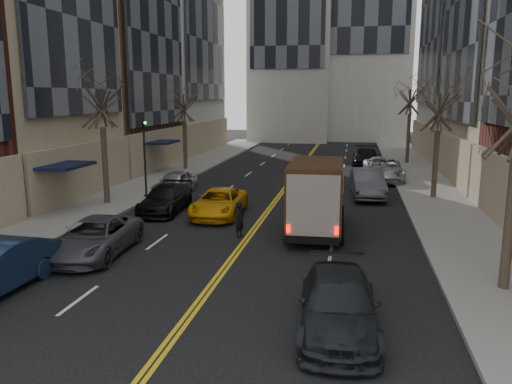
% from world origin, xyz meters
% --- Properties ---
extents(sidewalk_left, '(4.00, 66.00, 0.15)m').
position_xyz_m(sidewalk_left, '(-9.00, 27.00, 0.07)').
color(sidewalk_left, slate).
rests_on(sidewalk_left, ground).
extents(sidewalk_right, '(4.00, 66.00, 0.15)m').
position_xyz_m(sidewalk_right, '(9.00, 27.00, 0.07)').
color(sidewalk_right, slate).
rests_on(sidewalk_right, ground).
extents(tree_lf_mid, '(3.20, 3.20, 8.91)m').
position_xyz_m(tree_lf_mid, '(-8.80, 20.00, 6.60)').
color(tree_lf_mid, '#382D23').
rests_on(tree_lf_mid, sidewalk_left).
extents(tree_lf_far, '(3.20, 3.20, 8.12)m').
position_xyz_m(tree_lf_far, '(-8.80, 33.00, 6.02)').
color(tree_lf_far, '#382D23').
rests_on(tree_lf_far, sidewalk_left).
extents(tree_rt_mid, '(3.20, 3.20, 8.32)m').
position_xyz_m(tree_rt_mid, '(8.80, 25.00, 6.17)').
color(tree_rt_mid, '#382D23').
rests_on(tree_rt_mid, sidewalk_right).
extents(tree_rt_far, '(3.20, 3.20, 9.11)m').
position_xyz_m(tree_rt_far, '(8.80, 40.00, 6.74)').
color(tree_rt_far, '#382D23').
rests_on(tree_rt_far, sidewalk_right).
extents(traffic_signal, '(0.29, 0.26, 4.70)m').
position_xyz_m(traffic_signal, '(-7.39, 22.00, 2.82)').
color(traffic_signal, black).
rests_on(traffic_signal, sidewalk_left).
extents(ups_truck, '(2.49, 5.83, 3.16)m').
position_xyz_m(ups_truck, '(2.73, 16.53, 1.59)').
color(ups_truck, black).
rests_on(ups_truck, ground).
extents(observer_sedan, '(2.21, 4.88, 1.39)m').
position_xyz_m(observer_sedan, '(3.97, 7.55, 0.69)').
color(observer_sedan, black).
rests_on(observer_sedan, ground).
extents(taxi, '(2.33, 4.81, 1.32)m').
position_xyz_m(taxi, '(-2.19, 18.77, 0.66)').
color(taxi, orange).
rests_on(taxi, ground).
extents(pedestrian, '(0.49, 0.63, 1.50)m').
position_xyz_m(pedestrian, '(-0.33, 15.28, 0.75)').
color(pedestrian, black).
rests_on(pedestrian, ground).
extents(parked_lf_c, '(2.56, 5.04, 1.36)m').
position_xyz_m(parked_lf_c, '(-5.10, 11.94, 0.68)').
color(parked_lf_c, '#47494F').
rests_on(parked_lf_c, ground).
extents(parked_lf_d, '(2.08, 4.70, 1.34)m').
position_xyz_m(parked_lf_d, '(-5.10, 19.09, 0.67)').
color(parked_lf_d, black).
rests_on(parked_lf_d, ground).
extents(parked_lf_e, '(1.98, 4.16, 1.37)m').
position_xyz_m(parked_lf_e, '(-6.30, 23.79, 0.69)').
color(parked_lf_e, '#ACB0B4').
rests_on(parked_lf_e, ground).
extents(parked_rt_a, '(2.12, 5.09, 1.64)m').
position_xyz_m(parked_rt_a, '(5.10, 24.94, 0.82)').
color(parked_rt_a, '#47494E').
rests_on(parked_rt_a, ground).
extents(parked_rt_b, '(2.70, 5.80, 1.61)m').
position_xyz_m(parked_rt_b, '(6.30, 30.97, 0.80)').
color(parked_rt_b, '#B6B8BE').
rests_on(parked_rt_b, ground).
extents(parked_rt_c, '(2.29, 5.47, 1.58)m').
position_xyz_m(parked_rt_c, '(5.31, 37.84, 0.79)').
color(parked_rt_c, black).
rests_on(parked_rt_c, ground).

